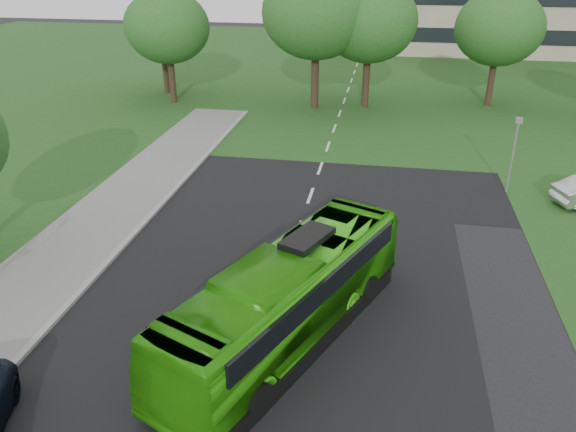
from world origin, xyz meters
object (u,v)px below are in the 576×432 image
object	(u,v)px
tree_park_d	(499,28)
tree_park_f	(161,25)
camera_pole	(514,145)
tree_park_b	(316,12)
bus	(288,297)
tree_park_a	(168,27)
tree_park_c	(370,21)

from	to	relation	value
tree_park_d	tree_park_f	world-z (taller)	tree_park_d
tree_park_f	camera_pole	size ratio (longest dim) A/B	2.09
tree_park_d	tree_park_b	bearing A→B (deg)	-167.49
tree_park_b	bus	world-z (taller)	tree_park_b
bus	camera_pole	distance (m)	16.63
tree_park_b	bus	size ratio (longest dim) A/B	0.97
tree_park_a	tree_park_d	bearing A→B (deg)	7.65
tree_park_b	camera_pole	size ratio (longest dim) A/B	2.68
camera_pole	tree_park_d	bearing A→B (deg)	87.37
tree_park_b	tree_park_d	xyz separation A→B (m)	(13.68, 3.03, -1.19)
tree_park_f	bus	size ratio (longest dim) A/B	0.75
bus	tree_park_d	bearing A→B (deg)	95.55
tree_park_a	tree_park_f	bearing A→B (deg)	120.20
tree_park_b	camera_pole	xyz separation A→B (m)	(12.17, -15.17, -4.61)
tree_park_f	camera_pole	world-z (taller)	tree_park_f
tree_park_f	bus	xyz separation A→B (m)	(16.45, -31.73, -4.10)
tree_park_d	camera_pole	world-z (taller)	tree_park_d
tree_park_c	bus	size ratio (longest dim) A/B	0.87
tree_park_c	tree_park_d	xyz separation A→B (m)	(9.75, 2.04, -0.51)
tree_park_c	camera_pole	distance (m)	18.57
tree_park_b	tree_park_c	world-z (taller)	tree_park_b
tree_park_a	tree_park_f	world-z (taller)	tree_park_a
tree_park_f	tree_park_b	bearing A→B (deg)	-11.34
tree_park_a	tree_park_c	world-z (taller)	tree_park_c
tree_park_f	camera_pole	distance (m)	31.32
tree_park_b	tree_park_f	world-z (taller)	tree_park_b
tree_park_a	tree_park_c	xyz separation A→B (m)	(15.53, 1.36, 0.60)
bus	tree_park_b	bearing A→B (deg)	119.88
tree_park_a	camera_pole	size ratio (longest dim) A/B	2.19
tree_park_b	tree_park_f	bearing A→B (deg)	168.66
tree_park_a	bus	bearing A→B (deg)	-62.91
camera_pole	tree_park_f	bearing A→B (deg)	147.16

